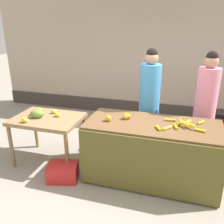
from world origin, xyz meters
The scene contains 11 objects.
ground_plane centered at (0.00, 0.00, 0.00)m, with size 24.00×24.00×0.00m, color gray.
market_wall_back centered at (0.00, 2.65, 1.61)m, with size 7.97×0.23×3.27m.
fruit_stall_counter centered at (0.43, -0.01, 0.45)m, with size 1.91×0.87×0.90m.
side_table_wooden centered at (-1.28, 0.00, 0.70)m, with size 1.09×0.79×0.80m.
banana_bunch_pile centered at (0.81, 0.01, 0.93)m, with size 0.66×0.50×0.07m.
orange_pile centered at (-0.05, 0.01, 0.94)m, with size 0.34×0.25×0.09m.
mango_papaya_pile centered at (-1.42, -0.03, 0.86)m, with size 0.53×0.58×0.14m.
vendor_woman_blue_shirt centered at (0.27, 0.67, 0.95)m, with size 0.34×0.34×1.88m.
vendor_woman_pink_shirt centered at (1.16, 0.74, 0.94)m, with size 0.34×0.34×1.85m.
produce_crate centered at (-0.83, -0.43, 0.13)m, with size 0.44×0.32×0.26m, color red.
produce_sack centered at (-0.49, 0.63, 0.25)m, with size 0.36×0.30×0.50m, color maroon.
Camera 1 is at (0.75, -3.17, 2.26)m, focal length 38.57 mm.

